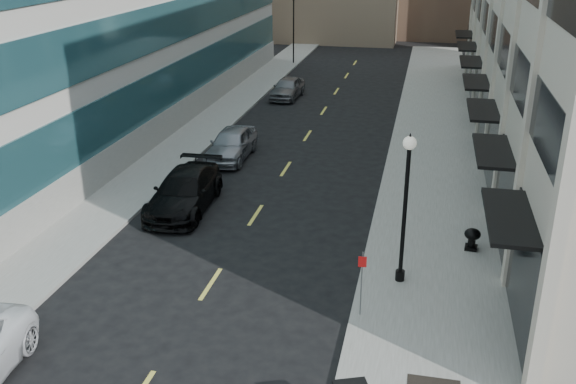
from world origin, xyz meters
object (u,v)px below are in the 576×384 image
at_px(traffic_signal, 294,1).
at_px(sign_post, 362,274).
at_px(urn_planter, 472,237).
at_px(car_silver_sedan, 232,144).
at_px(car_grey_sedan, 288,88).
at_px(car_black_pickup, 184,191).
at_px(lamppost, 406,197).

bearing_deg(traffic_signal, sign_post, -75.26).
bearing_deg(sign_post, urn_planter, 49.61).
bearing_deg(car_silver_sedan, sign_post, -58.85).
relative_size(traffic_signal, sign_post, 3.17).
distance_m(traffic_signal, car_grey_sedan, 14.10).
xyz_separation_m(car_black_pickup, sign_post, (8.50, -7.05, 0.75)).
bearing_deg(lamppost, car_black_pickup, 154.51).
bearing_deg(car_silver_sedan, car_grey_sedan, 89.97).
height_order(car_black_pickup, lamppost, lamppost).
height_order(traffic_signal, car_silver_sedan, traffic_signal).
xyz_separation_m(car_silver_sedan, car_grey_sedan, (0.00, 14.00, -0.06)).
height_order(traffic_signal, sign_post, traffic_signal).
distance_m(traffic_signal, sign_post, 42.65).
distance_m(car_grey_sedan, sign_post, 29.32).
distance_m(car_grey_sedan, lamppost, 27.43).
relative_size(traffic_signal, urn_planter, 8.28).
bearing_deg(traffic_signal, car_silver_sedan, -85.13).
height_order(car_black_pickup, sign_post, sign_post).
relative_size(lamppost, sign_post, 2.41).
distance_m(traffic_signal, lamppost, 40.44).
distance_m(traffic_signal, urn_planter, 38.77).
height_order(traffic_signal, car_black_pickup, traffic_signal).
bearing_deg(car_black_pickup, sign_post, -42.57).
height_order(car_black_pickup, car_silver_sedan, car_black_pickup).
bearing_deg(car_grey_sedan, lamppost, -65.77).
xyz_separation_m(traffic_signal, car_grey_sedan, (2.30, -13.00, -4.95)).
xyz_separation_m(car_black_pickup, car_grey_sedan, (0.00, 21.00, -0.07)).
bearing_deg(car_grey_sedan, sign_post, -69.49).
bearing_deg(urn_planter, car_silver_sedan, 144.52).
bearing_deg(traffic_signal, car_grey_sedan, -79.97).
bearing_deg(sign_post, lamppost, 59.36).
bearing_deg(urn_planter, car_grey_sedan, 118.16).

